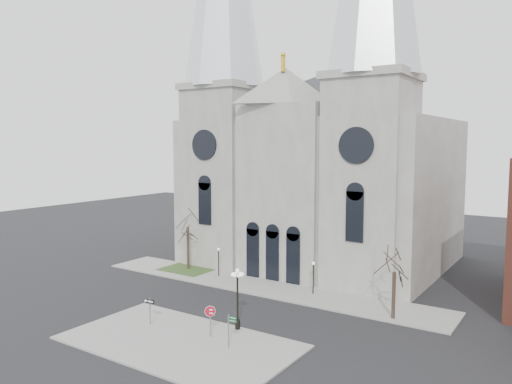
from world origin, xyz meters
The scene contains 13 objects.
ground centered at (0.00, 0.00, 0.00)m, with size 160.00×160.00×0.00m, color black.
sidewalk_near centered at (3.00, -5.00, 0.07)m, with size 18.00×10.00×0.14m, color gray.
sidewalk_far centered at (0.00, 11.00, 0.07)m, with size 40.00×6.00×0.14m, color gray.
grass_patch centered at (-11.00, 12.00, 0.09)m, with size 6.00×5.00×0.18m, color #324D21.
cathedral centered at (0.00, 22.86, 18.48)m, with size 33.00×26.66×54.00m.
tree_left centered at (-11.00, 12.00, 5.58)m, with size 3.20×3.20×7.50m.
tree_right centered at (15.00, 9.00, 4.47)m, with size 3.20×3.20×6.00m.
ped_lamp_left centered at (-6.00, 11.50, 2.33)m, with size 0.32×0.32×3.26m.
ped_lamp_right centered at (6.00, 11.50, 2.33)m, with size 0.32×0.32×3.26m.
stop_sign centered at (4.44, -3.00, 1.93)m, with size 0.88×0.26×2.51m.
globe_lamp centered at (5.26, -0.50, 3.30)m, with size 1.16×1.16×5.03m.
one_way_sign centered at (-1.48, -3.64, 1.64)m, with size 0.98×0.14×2.23m.
street_name_sign centered at (6.92, -3.84, 1.60)m, with size 0.80×0.10×2.51m.
Camera 1 is at (28.24, -32.43, 15.26)m, focal length 35.00 mm.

